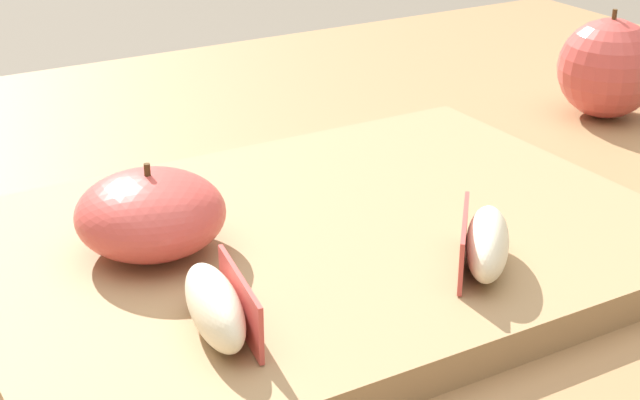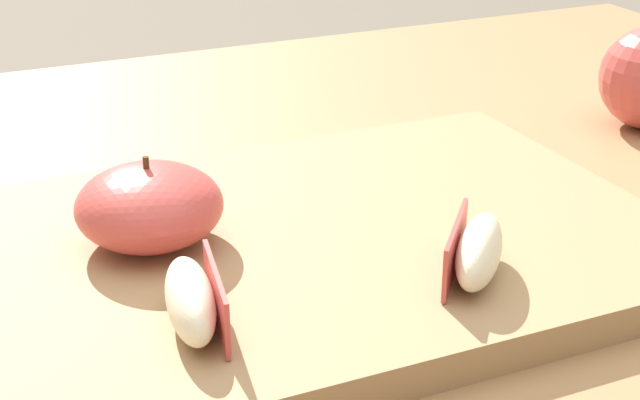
{
  "view_description": "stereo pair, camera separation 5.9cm",
  "coord_description": "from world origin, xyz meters",
  "px_view_note": "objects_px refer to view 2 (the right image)",
  "views": [
    {
      "loc": [
        -0.28,
        -0.52,
        1.05
      ],
      "look_at": [
        -0.01,
        -0.06,
        0.81
      ],
      "focal_mm": 55.42,
      "sensor_mm": 36.0,
      "label": 1
    },
    {
      "loc": [
        -0.23,
        -0.55,
        1.05
      ],
      "look_at": [
        -0.01,
        -0.06,
        0.81
      ],
      "focal_mm": 55.42,
      "sensor_mm": 36.0,
      "label": 2
    }
  ],
  "objects_px": {
    "apple_half_skin_up": "(149,206)",
    "apple_wedge_right": "(477,251)",
    "cutting_board": "(320,246)",
    "apple_wedge_middle": "(192,300)"
  },
  "relations": [
    {
      "from": "cutting_board",
      "to": "apple_half_skin_up",
      "type": "relative_size",
      "value": 4.85
    },
    {
      "from": "cutting_board",
      "to": "apple_wedge_middle",
      "type": "relative_size",
      "value": 5.49
    },
    {
      "from": "apple_wedge_right",
      "to": "apple_wedge_middle",
      "type": "xyz_separation_m",
      "value": [
        -0.16,
        0.01,
        0.0
      ]
    },
    {
      "from": "apple_half_skin_up",
      "to": "apple_wedge_right",
      "type": "relative_size",
      "value": 1.21
    },
    {
      "from": "apple_half_skin_up",
      "to": "apple_wedge_right",
      "type": "bearing_deg",
      "value": -37.2
    },
    {
      "from": "cutting_board",
      "to": "apple_half_skin_up",
      "type": "bearing_deg",
      "value": 165.41
    },
    {
      "from": "apple_wedge_middle",
      "to": "cutting_board",
      "type": "bearing_deg",
      "value": 36.61
    },
    {
      "from": "apple_half_skin_up",
      "to": "apple_wedge_right",
      "type": "xyz_separation_m",
      "value": [
        0.15,
        -0.11,
        -0.01
      ]
    },
    {
      "from": "cutting_board",
      "to": "apple_wedge_middle",
      "type": "bearing_deg",
      "value": -143.39
    },
    {
      "from": "cutting_board",
      "to": "apple_wedge_right",
      "type": "distance_m",
      "value": 0.11
    }
  ]
}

